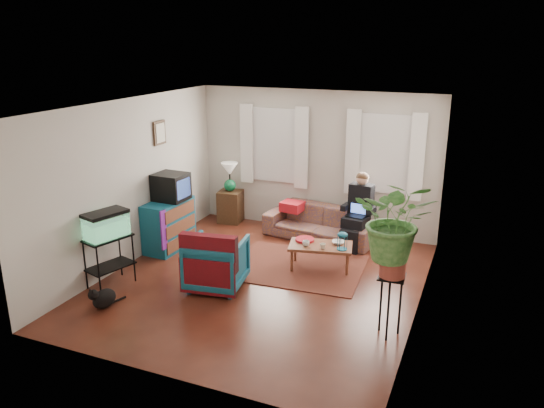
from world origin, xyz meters
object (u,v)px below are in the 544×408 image
at_px(aquarium_stand, 110,261).
at_px(plant_stand, 390,306).
at_px(side_table, 230,206).
at_px(armchair, 217,261).
at_px(sofa, 320,218).
at_px(dresser, 169,225).
at_px(coffee_table, 320,257).

relative_size(aquarium_stand, plant_stand, 0.95).
xyz_separation_m(side_table, armchair, (1.11, -2.63, 0.09)).
bearing_deg(plant_stand, sofa, 122.09).
height_order(dresser, aquarium_stand, dresser).
bearing_deg(side_table, aquarium_stand, -96.28).
distance_m(side_table, dresser, 1.68).
relative_size(dresser, coffee_table, 0.98).
xyz_separation_m(aquarium_stand, coffee_table, (2.66, 1.72, -0.17)).
height_order(coffee_table, plant_stand, plant_stand).
height_order(sofa, armchair, armchair).
xyz_separation_m(sofa, coffee_table, (0.40, -1.26, -0.19)).
height_order(armchair, plant_stand, armchair).
bearing_deg(aquarium_stand, dresser, 106.46).
distance_m(aquarium_stand, armchair, 1.56).
height_order(side_table, aquarium_stand, aquarium_stand).
distance_m(sofa, plant_stand, 3.30).
bearing_deg(sofa, armchair, -100.60).
height_order(side_table, coffee_table, side_table).
bearing_deg(dresser, sofa, 34.99).
height_order(side_table, dresser, dresser).
height_order(sofa, dresser, dresser).
bearing_deg(plant_stand, armchair, 171.69).
bearing_deg(aquarium_stand, side_table, 100.55).
bearing_deg(armchair, aquarium_stand, 12.24).
distance_m(dresser, plant_stand, 4.22).
bearing_deg(coffee_table, aquarium_stand, -159.65).
relative_size(armchair, coffee_table, 0.84).
bearing_deg(armchair, dresser, -42.78).
bearing_deg(coffee_table, armchair, -148.28).
bearing_deg(dresser, armchair, -32.02).
height_order(armchair, coffee_table, armchair).
relative_size(aquarium_stand, armchair, 0.92).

